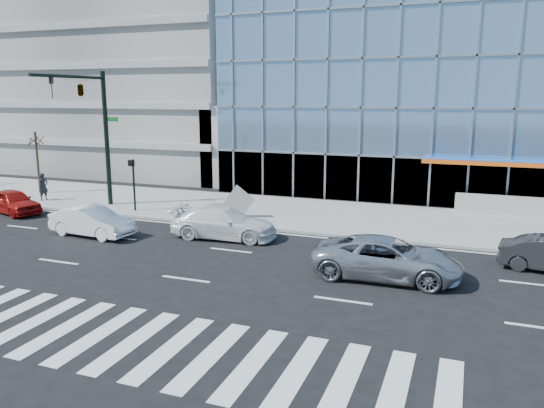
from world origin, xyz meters
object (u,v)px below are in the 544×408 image
Objects in this scene: ped_signal_post at (133,177)px; red_sedan at (13,202)px; traffic_signal at (88,106)px; white_sedan at (92,221)px; pedestrian at (43,187)px; tilted_panel at (239,201)px; white_suv at (224,223)px; silver_suv at (387,258)px; street_tree_near at (36,140)px.

red_sedan is at bearing -158.40° from ped_signal_post.
traffic_signal reaches higher than white_sedan.
tilted_panel reaches higher than pedestrian.
ped_signal_post reaches higher than white_sedan.
silver_suv is at bearing -115.11° from white_suv.
traffic_signal is 11.54m from white_suv.
white_sedan is (-6.21, -1.89, -0.03)m from white_suv.
ped_signal_post is at bearing -15.06° from street_tree_near.
white_sedan is 10.10m from pedestrian.
traffic_signal is 1.45× the size of silver_suv.
pedestrian is at bearing 168.45° from traffic_signal.
silver_suv is at bearing -81.98° from red_sedan.
street_tree_near is at bearing 47.24° from red_sedan.
ped_signal_post is at bearing -51.28° from red_sedan.
white_sedan reaches higher than red_sedan.
tilted_panel is at bearing 7.72° from white_suv.
traffic_signal is 1.94× the size of red_sedan.
pedestrian is at bearing 175.26° from ped_signal_post.
tilted_panel is at bearing -59.20° from red_sedan.
traffic_signal is at bearing -22.71° from street_tree_near.
silver_suv is at bearing -21.49° from ped_signal_post.
silver_suv reaches higher than red_sedan.
white_sedan is 1.05× the size of red_sedan.
silver_suv is 1.27× the size of white_sedan.
ped_signal_post is 0.54× the size of silver_suv.
street_tree_near is 18.00m from white_suv.
pedestrian is at bearing 60.64° from white_sedan.
silver_suv is (18.02, -5.74, -5.40)m from traffic_signal.
silver_suv is (25.02, -8.67, -3.01)m from street_tree_near.
white_suv is 1.18× the size of white_sedan.
tilted_panel is at bearing 6.06° from traffic_signal.
white_sedan is at bearing -137.14° from tilted_panel.
pedestrian is at bearing -41.36° from street_tree_near.
ped_signal_post is 0.71× the size of street_tree_near.
street_tree_near is at bearing 164.94° from ped_signal_post.
white_suv is at bearing -15.78° from traffic_signal.
white_sedan is at bearing 101.66° from white_suv.
white_suv is 3.83m from tilted_panel.
pedestrian reaches higher than white_suv.
traffic_signal is 2.67× the size of ped_signal_post.
red_sedan is (-6.52, -2.58, -1.44)m from ped_signal_post.
pedestrian is at bearing 30.58° from red_sedan.
ped_signal_post is 8.07m from white_suv.
traffic_signal is 4.75m from ped_signal_post.
ped_signal_post reaches higher than tilted_panel.
street_tree_near is 4.04m from pedestrian.
traffic_signal is 10.34m from tilted_panel.
tilted_panel is (13.72, -0.03, 0.03)m from pedestrian.
ped_signal_post reaches higher than silver_suv.
traffic_signal reaches higher than street_tree_near.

